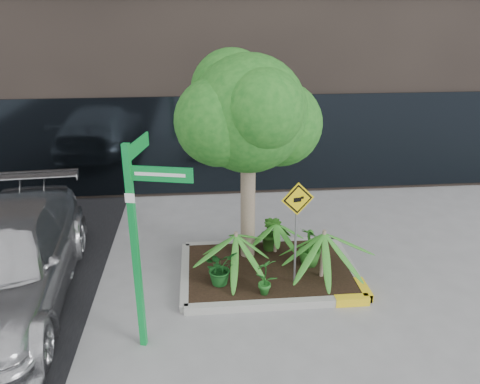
{
  "coord_description": "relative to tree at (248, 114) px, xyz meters",
  "views": [
    {
      "loc": [
        -1.06,
        -7.41,
        4.86
      ],
      "look_at": [
        -0.36,
        0.2,
        1.78
      ],
      "focal_mm": 35.0,
      "sensor_mm": 36.0,
      "label": 1
    }
  ],
  "objects": [
    {
      "name": "ground",
      "position": [
        0.15,
        -0.86,
        -3.02
      ],
      "size": [
        80.0,
        80.0,
        0.0
      ],
      "primitive_type": "plane",
      "color": "gray",
      "rests_on": "ground"
    },
    {
      "name": "planter",
      "position": [
        0.38,
        -0.59,
        -2.92
      ],
      "size": [
        3.35,
        2.36,
        0.15
      ],
      "color": "#9E9E99",
      "rests_on": "ground"
    },
    {
      "name": "tree",
      "position": [
        0.0,
        0.0,
        0.0
      ],
      "size": [
        2.76,
        2.45,
        4.14
      ],
      "color": "gray",
      "rests_on": "ground"
    },
    {
      "name": "palm_front",
      "position": [
        1.28,
        -0.95,
        -1.99
      ],
      "size": [
        1.06,
        1.06,
        1.18
      ],
      "color": "gray",
      "rests_on": "ground"
    },
    {
      "name": "palm_left",
      "position": [
        -0.29,
        -0.73,
        -2.06
      ],
      "size": [
        0.98,
        0.98,
        1.09
      ],
      "color": "gray",
      "rests_on": "ground"
    },
    {
      "name": "palm_back",
      "position": [
        0.58,
        0.05,
        -2.23
      ],
      "size": [
        0.77,
        0.77,
        0.86
      ],
      "color": "gray",
      "rests_on": "ground"
    },
    {
      "name": "parked_car",
      "position": [
        -4.29,
        -1.08,
        -2.23
      ],
      "size": [
        2.59,
        5.59,
        1.58
      ],
      "primitive_type": "imported",
      "rotation": [
        0.0,
        0.0,
        0.07
      ],
      "color": "silver",
      "rests_on": "ground"
    },
    {
      "name": "shrub_a",
      "position": [
        -0.6,
        -1.02,
        -2.55
      ],
      "size": [
        0.81,
        0.81,
        0.65
      ],
      "primitive_type": "imported",
      "rotation": [
        0.0,
        0.0,
        0.58
      ],
      "color": "#164F1B",
      "rests_on": "planter"
    },
    {
      "name": "shrub_b",
      "position": [
        1.15,
        -0.51,
        -2.48
      ],
      "size": [
        0.61,
        0.61,
        0.78
      ],
      "primitive_type": "imported",
      "rotation": [
        0.0,
        0.0,
        2.22
      ],
      "color": "#28681F",
      "rests_on": "planter"
    },
    {
      "name": "shrub_c",
      "position": [
        0.16,
        -1.41,
        -2.51
      ],
      "size": [
        0.5,
        0.5,
        0.72
      ],
      "primitive_type": "imported",
      "rotation": [
        0.0,
        0.0,
        3.54
      ],
      "color": "#1E621E",
      "rests_on": "planter"
    },
    {
      "name": "shrub_d",
      "position": [
        0.5,
        0.12,
        -2.47
      ],
      "size": [
        0.63,
        0.63,
        0.81
      ],
      "primitive_type": "imported",
      "rotation": [
        0.0,
        0.0,
        5.54
      ],
      "color": "#275B1A",
      "rests_on": "planter"
    },
    {
      "name": "street_sign_post",
      "position": [
        -1.78,
        -2.32,
        -1.05
      ],
      "size": [
        0.93,
        1.07,
        3.19
      ],
      "rotation": [
        0.0,
        0.0,
        -0.23
      ],
      "color": "#0E9E3D",
      "rests_on": "ground"
    },
    {
      "name": "cattle_sign",
      "position": [
        0.73,
        -1.09,
        -1.56
      ],
      "size": [
        0.59,
        0.14,
        1.94
      ],
      "rotation": [
        0.0,
        0.0,
        0.2
      ],
      "color": "slate",
      "rests_on": "ground"
    }
  ]
}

